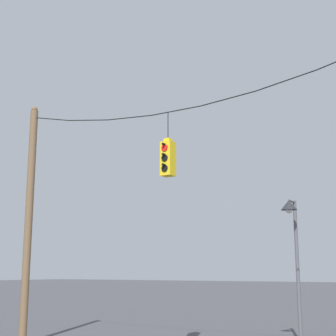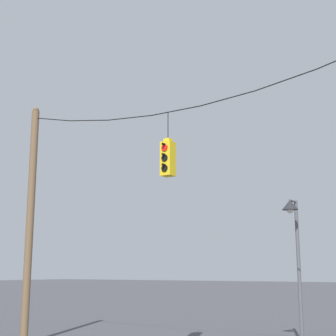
{
  "view_description": "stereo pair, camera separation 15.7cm",
  "coord_description": "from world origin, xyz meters",
  "views": [
    {
      "loc": [
        7.42,
        -12.13,
        2.33
      ],
      "look_at": [
        -0.25,
        0.1,
        5.22
      ],
      "focal_mm": 55.0,
      "sensor_mm": 36.0,
      "label": 1
    },
    {
      "loc": [
        7.55,
        -12.05,
        2.33
      ],
      "look_at": [
        -0.25,
        0.1,
        5.22
      ],
      "focal_mm": 55.0,
      "sensor_mm": 36.0,
      "label": 2
    }
  ],
  "objects": [
    {
      "name": "street_lamp",
      "position": [
        1.86,
        4.45,
        3.62
      ],
      "size": [
        0.53,
        0.91,
        4.66
      ],
      "color": "#515156",
      "rests_on": "ground_plane"
    },
    {
      "name": "span_wire",
      "position": [
        0.0,
        0.1,
        7.14
      ],
      "size": [
        11.66,
        0.03,
        0.77
      ],
      "color": "black"
    },
    {
      "name": "utility_pole_left",
      "position": [
        -5.83,
        0.1,
        4.01
      ],
      "size": [
        0.26,
        0.26,
        8.03
      ],
      "color": "brown",
      "rests_on": "ground_plane"
    },
    {
      "name": "traffic_light_near_left_pole",
      "position": [
        -0.25,
        0.09,
        5.51
      ],
      "size": [
        0.34,
        0.46,
        1.89
      ],
      "color": "yellow"
    }
  ]
}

